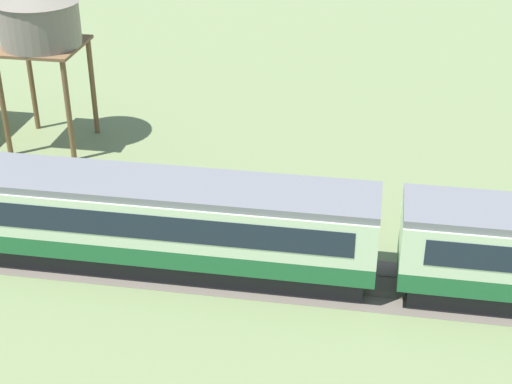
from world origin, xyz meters
name	(u,v)px	position (x,y,z in m)	size (l,w,h in m)	color
passenger_train	(121,216)	(-22.36, 1.82, 2.17)	(109.44, 3.18, 3.91)	#1E6033
railway_track	(101,259)	(-23.42, 1.82, 0.01)	(145.94, 3.60, 0.04)	#665B51
water_tower	(39,22)	(-29.73, 12.31, 6.76)	(4.29, 4.29, 8.33)	brown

